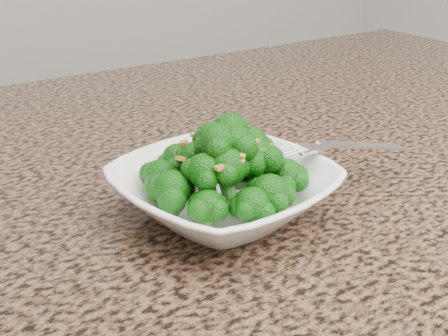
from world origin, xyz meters
TOP-DOWN VIEW (x-y plane):
  - granite_counter at (0.00, 0.30)m, footprint 1.64×1.04m
  - bowl at (-0.07, 0.23)m, footprint 0.23×0.23m
  - broccoli_pile at (-0.07, 0.23)m, footprint 0.18×0.18m
  - garlic_topping at (-0.07, 0.23)m, footprint 0.11×0.11m
  - fork at (0.04, 0.21)m, footprint 0.19×0.05m

SIDE VIEW (x-z plane):
  - granite_counter at x=0.00m, z-range 0.87..0.90m
  - bowl at x=-0.07m, z-range 0.90..0.95m
  - fork at x=0.04m, z-range 0.95..0.96m
  - broccoli_pile at x=-0.07m, z-range 0.95..1.01m
  - garlic_topping at x=-0.07m, z-range 1.01..1.02m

